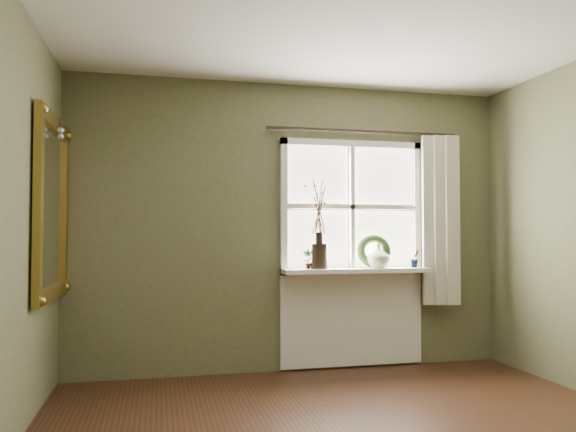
{
  "coord_description": "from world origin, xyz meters",
  "views": [
    {
      "loc": [
        -1.2,
        -2.71,
        1.22
      ],
      "look_at": [
        -0.22,
        1.55,
        1.37
      ],
      "focal_mm": 35.0,
      "sensor_mm": 36.0,
      "label": 1
    }
  ],
  "objects_px": {
    "dark_jug": "(319,256)",
    "wreath": "(374,255)",
    "gilt_mirror": "(52,208)",
    "cream_vase": "(378,256)"
  },
  "relations": [
    {
      "from": "dark_jug",
      "to": "wreath",
      "type": "distance_m",
      "value": 0.54
    },
    {
      "from": "dark_jug",
      "to": "wreath",
      "type": "xyz_separation_m",
      "value": [
        0.54,
        0.04,
        0.01
      ]
    },
    {
      "from": "dark_jug",
      "to": "gilt_mirror",
      "type": "height_order",
      "value": "gilt_mirror"
    },
    {
      "from": "cream_vase",
      "to": "gilt_mirror",
      "type": "bearing_deg",
      "value": -171.25
    },
    {
      "from": "wreath",
      "to": "gilt_mirror",
      "type": "distance_m",
      "value": 2.77
    },
    {
      "from": "wreath",
      "to": "gilt_mirror",
      "type": "bearing_deg",
      "value": -156.95
    },
    {
      "from": "cream_vase",
      "to": "gilt_mirror",
      "type": "relative_size",
      "value": 0.16
    },
    {
      "from": "dark_jug",
      "to": "wreath",
      "type": "height_order",
      "value": "wreath"
    },
    {
      "from": "wreath",
      "to": "dark_jug",
      "type": "bearing_deg",
      "value": -162.35
    },
    {
      "from": "cream_vase",
      "to": "dark_jug",
      "type": "bearing_deg",
      "value": 180.0
    }
  ]
}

